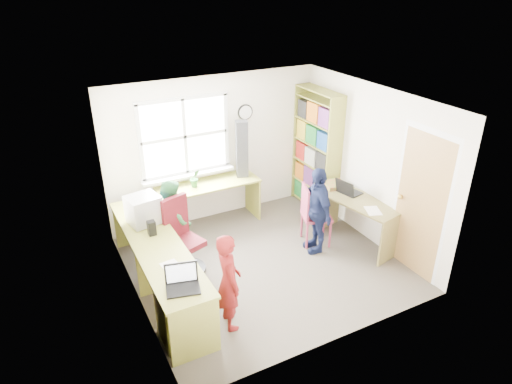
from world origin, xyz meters
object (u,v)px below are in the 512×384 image
(wooden_chair, at_px, (312,213))
(person_navy, at_px, (317,210))
(cd_tower, at_px, (242,149))
(person_green, at_px, (173,221))
(bookshelf, at_px, (316,154))
(person_red, at_px, (229,282))
(potted_plant, at_px, (195,178))
(right_desk, at_px, (359,212))
(l_desk, at_px, (182,274))
(swivel_chair, at_px, (182,240))
(laptop_right, at_px, (348,190))
(laptop_left, at_px, (182,282))
(crt_monitor, at_px, (144,210))

(wooden_chair, relative_size, person_navy, 0.72)
(cd_tower, bearing_deg, person_green, -135.30)
(bookshelf, height_order, person_red, bookshelf)
(wooden_chair, relative_size, potted_plant, 3.26)
(right_desk, distance_m, person_navy, 0.70)
(l_desk, relative_size, potted_plant, 10.01)
(bookshelf, distance_m, swivel_chair, 2.86)
(wooden_chair, bearing_deg, laptop_right, 14.45)
(person_green, bearing_deg, laptop_left, 168.39)
(potted_plant, height_order, person_red, person_red)
(laptop_left, bearing_deg, cd_tower, 65.74)
(l_desk, bearing_deg, bookshelf, 26.43)
(crt_monitor, relative_size, person_red, 0.37)
(l_desk, height_order, laptop_right, laptop_right)
(potted_plant, relative_size, person_red, 0.24)
(wooden_chair, bearing_deg, potted_plant, 158.73)
(potted_plant, height_order, person_green, person_green)
(bookshelf, bearing_deg, crt_monitor, -170.25)
(cd_tower, xyz_separation_m, person_green, (-1.44, -0.71, -0.59))
(person_green, bearing_deg, swivel_chair, -173.95)
(cd_tower, height_order, person_green, cd_tower)
(crt_monitor, relative_size, cd_tower, 0.49)
(laptop_left, distance_m, laptop_right, 3.19)
(wooden_chair, bearing_deg, person_red, -130.20)
(l_desk, relative_size, laptop_right, 7.38)
(person_green, bearing_deg, bookshelf, -77.66)
(crt_monitor, bearing_deg, cd_tower, 13.04)
(bookshelf, bearing_deg, l_desk, -153.57)
(wooden_chair, distance_m, person_green, 2.08)
(laptop_right, bearing_deg, laptop_left, 96.39)
(person_green, distance_m, person_navy, 2.09)
(laptop_right, distance_m, potted_plant, 2.37)
(right_desk, distance_m, person_red, 2.61)
(l_desk, relative_size, crt_monitor, 6.41)
(right_desk, height_order, bookshelf, bookshelf)
(wooden_chair, bearing_deg, cd_tower, 133.81)
(potted_plant, bearing_deg, crt_monitor, -143.03)
(wooden_chair, height_order, cd_tower, cd_tower)
(person_green, height_order, person_navy, person_navy)
(swivel_chair, distance_m, laptop_left, 1.44)
(swivel_chair, height_order, cd_tower, cd_tower)
(wooden_chair, height_order, laptop_left, laptop_left)
(swivel_chair, xyz_separation_m, person_red, (0.11, -1.32, 0.15))
(l_desk, distance_m, person_green, 1.06)
(laptop_left, xyz_separation_m, person_green, (0.42, 1.64, -0.18))
(l_desk, relative_size, cd_tower, 3.13)
(l_desk, distance_m, cd_tower, 2.52)
(l_desk, xyz_separation_m, person_red, (0.35, -0.61, 0.16))
(l_desk, height_order, crt_monitor, crt_monitor)
(potted_plant, bearing_deg, laptop_right, -32.83)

